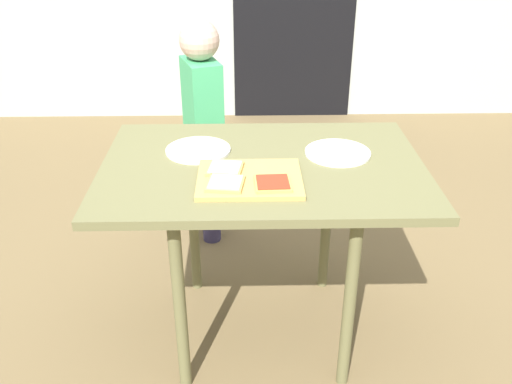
{
  "coord_description": "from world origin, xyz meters",
  "views": [
    {
      "loc": [
        -0.06,
        -1.73,
        1.57
      ],
      "look_at": [
        -0.02,
        0.0,
        0.63
      ],
      "focal_mm": 38.91,
      "sensor_mm": 36.0,
      "label": 1
    }
  ],
  "objects_px": {
    "dining_table": "(263,183)",
    "pizza_slice_near_left": "(225,183)",
    "pizza_slice_far_left": "(225,168)",
    "child_left": "(203,118)",
    "plate_white_right": "(338,153)",
    "cutting_board": "(250,179)",
    "pizza_slice_near_right": "(273,183)",
    "plate_white_left": "(198,150)"
  },
  "relations": [
    {
      "from": "dining_table",
      "to": "pizza_slice_near_left",
      "type": "distance_m",
      "value": 0.25
    },
    {
      "from": "pizza_slice_far_left",
      "to": "child_left",
      "type": "relative_size",
      "value": 0.12
    },
    {
      "from": "pizza_slice_near_left",
      "to": "plate_white_right",
      "type": "distance_m",
      "value": 0.47
    },
    {
      "from": "cutting_board",
      "to": "child_left",
      "type": "height_order",
      "value": "child_left"
    },
    {
      "from": "cutting_board",
      "to": "pizza_slice_near_left",
      "type": "xyz_separation_m",
      "value": [
        -0.08,
        -0.06,
        0.01
      ]
    },
    {
      "from": "cutting_board",
      "to": "pizza_slice_far_left",
      "type": "xyz_separation_m",
      "value": [
        -0.08,
        0.05,
        0.01
      ]
    },
    {
      "from": "pizza_slice_near_right",
      "to": "plate_white_left",
      "type": "height_order",
      "value": "pizza_slice_near_right"
    },
    {
      "from": "plate_white_left",
      "to": "child_left",
      "type": "height_order",
      "value": "child_left"
    },
    {
      "from": "pizza_slice_near_right",
      "to": "plate_white_left",
      "type": "distance_m",
      "value": 0.4
    },
    {
      "from": "plate_white_right",
      "to": "dining_table",
      "type": "bearing_deg",
      "value": -164.72
    },
    {
      "from": "cutting_board",
      "to": "pizza_slice_near_right",
      "type": "xyz_separation_m",
      "value": [
        0.07,
        -0.06,
        0.01
      ]
    },
    {
      "from": "pizza_slice_near_left",
      "to": "child_left",
      "type": "distance_m",
      "value": 0.95
    },
    {
      "from": "pizza_slice_near_left",
      "to": "plate_white_right",
      "type": "relative_size",
      "value": 0.54
    },
    {
      "from": "pizza_slice_near_right",
      "to": "pizza_slice_near_left",
      "type": "height_order",
      "value": "same"
    },
    {
      "from": "dining_table",
      "to": "pizza_slice_near_left",
      "type": "xyz_separation_m",
      "value": [
        -0.12,
        -0.19,
        0.1
      ]
    },
    {
      "from": "dining_table",
      "to": "child_left",
      "type": "distance_m",
      "value": 0.78
    },
    {
      "from": "cutting_board",
      "to": "plate_white_right",
      "type": "distance_m",
      "value": 0.38
    },
    {
      "from": "plate_white_right",
      "to": "child_left",
      "type": "relative_size",
      "value": 0.21
    },
    {
      "from": "pizza_slice_near_right",
      "to": "pizza_slice_near_left",
      "type": "relative_size",
      "value": 0.93
    },
    {
      "from": "dining_table",
      "to": "plate_white_right",
      "type": "distance_m",
      "value": 0.29
    },
    {
      "from": "pizza_slice_far_left",
      "to": "child_left",
      "type": "bearing_deg",
      "value": 99.01
    },
    {
      "from": "dining_table",
      "to": "plate_white_left",
      "type": "distance_m",
      "value": 0.27
    },
    {
      "from": "pizza_slice_near_right",
      "to": "plate_white_right",
      "type": "relative_size",
      "value": 0.5
    },
    {
      "from": "pizza_slice_near_right",
      "to": "pizza_slice_near_left",
      "type": "xyz_separation_m",
      "value": [
        -0.15,
        0.0,
        0.0
      ]
    },
    {
      "from": "dining_table",
      "to": "plate_white_right",
      "type": "height_order",
      "value": "plate_white_right"
    },
    {
      "from": "dining_table",
      "to": "child_left",
      "type": "relative_size",
      "value": 1.02
    },
    {
      "from": "cutting_board",
      "to": "plate_white_right",
      "type": "bearing_deg",
      "value": 33.16
    },
    {
      "from": "dining_table",
      "to": "pizza_slice_near_left",
      "type": "height_order",
      "value": "pizza_slice_near_left"
    },
    {
      "from": "pizza_slice_near_right",
      "to": "plate_white_left",
      "type": "xyz_separation_m",
      "value": [
        -0.25,
        0.3,
        -0.02
      ]
    },
    {
      "from": "dining_table",
      "to": "pizza_slice_near_right",
      "type": "relative_size",
      "value": 9.42
    },
    {
      "from": "dining_table",
      "to": "cutting_board",
      "type": "height_order",
      "value": "cutting_board"
    },
    {
      "from": "child_left",
      "to": "plate_white_left",
      "type": "bearing_deg",
      "value": -87.53
    },
    {
      "from": "pizza_slice_near_left",
      "to": "child_left",
      "type": "xyz_separation_m",
      "value": [
        -0.13,
        0.93,
        -0.13
      ]
    },
    {
      "from": "plate_white_left",
      "to": "pizza_slice_near_left",
      "type": "bearing_deg",
      "value": -70.31
    },
    {
      "from": "pizza_slice_far_left",
      "to": "plate_white_left",
      "type": "distance_m",
      "value": 0.22
    },
    {
      "from": "cutting_board",
      "to": "child_left",
      "type": "distance_m",
      "value": 0.9
    },
    {
      "from": "pizza_slice_far_left",
      "to": "plate_white_right",
      "type": "distance_m",
      "value": 0.43
    },
    {
      "from": "plate_white_left",
      "to": "child_left",
      "type": "relative_size",
      "value": 0.21
    },
    {
      "from": "plate_white_right",
      "to": "child_left",
      "type": "distance_m",
      "value": 0.86
    },
    {
      "from": "plate_white_right",
      "to": "pizza_slice_far_left",
      "type": "bearing_deg",
      "value": -158.58
    },
    {
      "from": "cutting_board",
      "to": "pizza_slice_near_right",
      "type": "relative_size",
      "value": 2.86
    },
    {
      "from": "dining_table",
      "to": "pizza_slice_far_left",
      "type": "distance_m",
      "value": 0.18
    }
  ]
}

